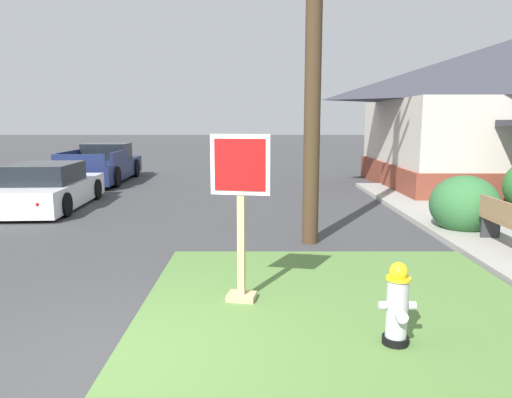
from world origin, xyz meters
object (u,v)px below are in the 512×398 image
(parked_sedan_white, at_px, (48,189))
(manhole_cover, at_px, (186,280))
(pickup_truck_navy, at_px, (102,166))
(street_bench, at_px, (506,222))
(stop_sign, at_px, (240,221))
(fire_hydrant, at_px, (396,306))

(parked_sedan_white, bearing_deg, manhole_cover, -52.43)
(parked_sedan_white, bearing_deg, pickup_truck_navy, 93.59)
(street_bench, bearing_deg, stop_sign, -152.12)
(stop_sign, xyz_separation_m, manhole_cover, (-0.85, 0.99, -1.12))
(fire_hydrant, relative_size, parked_sedan_white, 0.19)
(manhole_cover, height_order, parked_sedan_white, parked_sedan_white)
(parked_sedan_white, distance_m, street_bench, 11.24)
(parked_sedan_white, xyz_separation_m, street_bench, (10.26, -4.59, 0.05))
(manhole_cover, height_order, pickup_truck_navy, pickup_truck_navy)
(fire_hydrant, xyz_separation_m, parked_sedan_white, (-7.18, 8.31, 0.05))
(manhole_cover, xyz_separation_m, street_bench, (5.57, 1.50, 0.58))
(stop_sign, xyz_separation_m, pickup_truck_navy, (-5.90, 12.94, -0.51))
(parked_sedan_white, relative_size, street_bench, 2.88)
(stop_sign, bearing_deg, street_bench, 27.88)
(pickup_truck_navy, bearing_deg, fire_hydrant, -61.94)
(fire_hydrant, xyz_separation_m, manhole_cover, (-2.50, 2.22, -0.49))
(fire_hydrant, bearing_deg, manhole_cover, 138.35)
(fire_hydrant, distance_m, stop_sign, 2.15)
(manhole_cover, bearing_deg, street_bench, 15.09)
(manhole_cover, xyz_separation_m, pickup_truck_navy, (-5.05, 11.94, 0.61))
(fire_hydrant, bearing_deg, pickup_truck_navy, 118.06)
(manhole_cover, bearing_deg, parked_sedan_white, 127.57)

